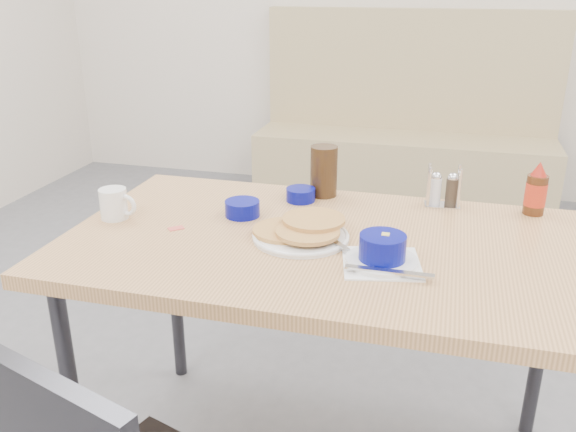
% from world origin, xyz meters
% --- Properties ---
extents(booth_bench, '(1.90, 0.56, 1.22)m').
position_xyz_m(booth_bench, '(0.00, 2.78, 0.35)').
color(booth_bench, tan).
rests_on(booth_bench, ground).
extents(dining_table, '(1.40, 0.80, 0.76)m').
position_xyz_m(dining_table, '(0.00, 0.25, 0.70)').
color(dining_table, tan).
rests_on(dining_table, ground).
extents(pancake_plate, '(0.27, 0.26, 0.05)m').
position_xyz_m(pancake_plate, '(-0.07, 0.24, 0.78)').
color(pancake_plate, white).
rests_on(pancake_plate, dining_table).
extents(coffee_mug, '(0.11, 0.08, 0.09)m').
position_xyz_m(coffee_mug, '(-0.62, 0.24, 0.81)').
color(coffee_mug, white).
rests_on(coffee_mug, dining_table).
extents(grits_setting, '(0.24, 0.22, 0.08)m').
position_xyz_m(grits_setting, '(0.15, 0.14, 0.79)').
color(grits_setting, white).
rests_on(grits_setting, dining_table).
extents(creamer_bowl, '(0.09, 0.09, 0.04)m').
position_xyz_m(creamer_bowl, '(-0.14, 0.52, 0.78)').
color(creamer_bowl, '#050A78').
rests_on(creamer_bowl, dining_table).
extents(butter_bowl, '(0.10, 0.10, 0.05)m').
position_xyz_m(butter_bowl, '(-0.28, 0.35, 0.78)').
color(butter_bowl, '#050A78').
rests_on(butter_bowl, dining_table).
extents(amber_tumbler, '(0.09, 0.09, 0.16)m').
position_xyz_m(amber_tumbler, '(-0.09, 0.59, 0.84)').
color(amber_tumbler, '#311F0F').
rests_on(amber_tumbler, dining_table).
extents(condiment_caddy, '(0.11, 0.07, 0.12)m').
position_xyz_m(condiment_caddy, '(0.28, 0.59, 0.80)').
color(condiment_caddy, silver).
rests_on(condiment_caddy, dining_table).
extents(syrup_bottle, '(0.06, 0.06, 0.16)m').
position_xyz_m(syrup_bottle, '(0.54, 0.59, 0.83)').
color(syrup_bottle, '#47230F').
rests_on(syrup_bottle, dining_table).
extents(sugar_wrapper, '(0.05, 0.05, 0.00)m').
position_xyz_m(sugar_wrapper, '(-0.42, 0.21, 0.76)').
color(sugar_wrapper, '#DC5249').
rests_on(sugar_wrapper, dining_table).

